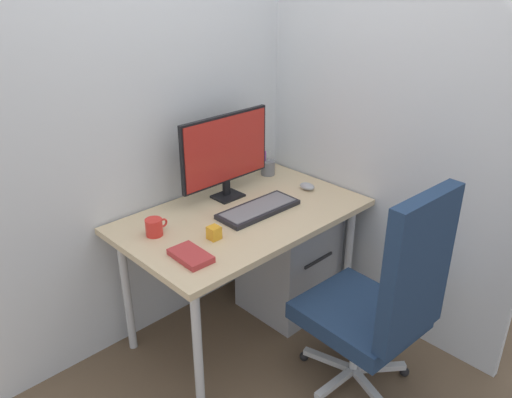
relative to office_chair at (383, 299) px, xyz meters
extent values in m
plane|color=brown|center=(-0.11, 0.80, -0.56)|extent=(8.00, 8.00, 0.00)
cube|color=silver|center=(-0.11, 1.22, 0.84)|extent=(2.51, 0.04, 2.80)
cube|color=silver|center=(0.55, 0.63, 0.84)|extent=(0.04, 2.01, 2.80)
cube|color=#D1B78C|center=(-0.11, 0.80, 0.16)|extent=(1.27, 0.77, 0.03)
cylinder|color=silver|center=(-0.67, 0.50, -0.21)|extent=(0.04, 0.04, 0.71)
cylinder|color=silver|center=(0.44, 0.50, -0.21)|extent=(0.04, 0.04, 0.71)
cylinder|color=silver|center=(-0.67, 1.10, -0.21)|extent=(0.04, 0.04, 0.71)
cylinder|color=silver|center=(0.44, 1.10, -0.21)|extent=(0.04, 0.04, 0.71)
cube|color=silver|center=(-0.13, 0.12, -0.50)|extent=(0.27, 0.05, 0.03)
cube|color=silver|center=(-0.04, -0.01, -0.50)|extent=(0.13, 0.27, 0.03)
sphere|color=black|center=(0.22, -0.05, -0.54)|extent=(0.05, 0.05, 0.05)
cube|color=silver|center=(0.11, 0.03, -0.50)|extent=(0.23, 0.20, 0.03)
sphere|color=black|center=(0.23, 0.27, -0.54)|extent=(0.05, 0.05, 0.05)
cube|color=silver|center=(0.12, 0.19, -0.50)|extent=(0.25, 0.18, 0.03)
sphere|color=black|center=(-0.07, 0.38, -0.54)|extent=(0.05, 0.05, 0.05)
cube|color=silver|center=(-0.03, 0.25, -0.50)|extent=(0.11, 0.27, 0.03)
cylinder|color=silver|center=(0.00, 0.12, -0.34)|extent=(0.04, 0.04, 0.28)
cube|color=navy|center=(0.00, 0.12, -0.16)|extent=(0.49, 0.54, 0.09)
cube|color=navy|center=(-0.01, -0.14, 0.22)|extent=(0.43, 0.09, 0.67)
cube|color=#9EA0A5|center=(0.22, 0.78, -0.26)|extent=(0.46, 0.44, 0.60)
cube|color=#262628|center=(0.22, 0.55, -0.14)|extent=(0.23, 0.01, 0.02)
cube|color=black|center=(-0.04, 1.01, 0.18)|extent=(0.16, 0.13, 0.01)
cube|color=black|center=(-0.04, 1.02, 0.24)|extent=(0.04, 0.02, 0.09)
cube|color=black|center=(-0.04, 1.02, 0.46)|extent=(0.58, 0.02, 0.37)
cube|color=#B2261E|center=(-0.04, 1.00, 0.46)|extent=(0.55, 0.01, 0.35)
cube|color=black|center=(-0.04, 0.76, 0.19)|extent=(0.46, 0.19, 0.02)
cube|color=slate|center=(-0.04, 0.76, 0.20)|extent=(0.42, 0.15, 0.00)
ellipsoid|color=#9EA0A5|center=(0.36, 0.77, 0.20)|extent=(0.07, 0.09, 0.04)
cylinder|color=slate|center=(0.36, 1.09, 0.22)|extent=(0.09, 0.09, 0.09)
cylinder|color=silver|center=(0.35, 1.09, 0.27)|extent=(0.02, 0.01, 0.10)
cylinder|color=silver|center=(0.37, 1.09, 0.27)|extent=(0.02, 0.01, 0.10)
torus|color=#333338|center=(0.36, 1.09, 0.23)|extent=(0.04, 0.04, 0.01)
cylinder|color=purple|center=(0.35, 1.10, 0.27)|extent=(0.01, 0.01, 0.12)
cube|color=#B23333|center=(-0.58, 0.64, 0.19)|extent=(0.13, 0.20, 0.03)
cylinder|color=red|center=(-0.57, 0.93, 0.22)|extent=(0.08, 0.08, 0.08)
torus|color=red|center=(-0.52, 0.93, 0.22)|extent=(0.05, 0.01, 0.05)
cube|color=orange|center=(-0.39, 0.70, 0.21)|extent=(0.05, 0.05, 0.06)
camera|label=1|loc=(-1.71, -0.95, 1.38)|focal=35.86mm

